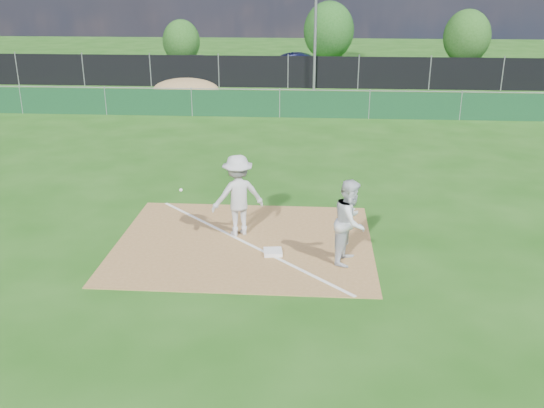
{
  "coord_description": "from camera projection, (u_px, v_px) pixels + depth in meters",
  "views": [
    {
      "loc": [
        1.59,
        -12.03,
        5.84
      ],
      "look_at": [
        0.66,
        1.0,
        1.0
      ],
      "focal_mm": 40.0,
      "sensor_mm": 36.0,
      "label": 1
    }
  ],
  "objects": [
    {
      "name": "tree_right",
      "position": [
        467.0,
        37.0,
        43.36
      ],
      "size": [
        3.32,
        3.32,
        3.94
      ],
      "color": "#382316",
      "rests_on": "ground"
    },
    {
      "name": "light_pole",
      "position": [
        316.0,
        16.0,
        33.13
      ],
      "size": [
        0.16,
        0.16,
        8.0
      ],
      "primitive_type": "cylinder",
      "color": "slate",
      "rests_on": "ground"
    },
    {
      "name": "play_at_first",
      "position": [
        238.0,
        195.0,
        14.45
      ],
      "size": [
        2.06,
        1.19,
        1.98
      ],
      "color": "silver",
      "rests_on": "infield_dirt"
    },
    {
      "name": "dirt_mound",
      "position": [
        186.0,
        90.0,
        30.83
      ],
      "size": [
        3.38,
        2.6,
        1.17
      ],
      "primitive_type": "ellipsoid",
      "color": "olive",
      "rests_on": "ground"
    },
    {
      "name": "foul_line",
      "position": [
        244.0,
        242.0,
        14.32
      ],
      "size": [
        5.01,
        5.01,
        0.01
      ],
      "primitive_type": "cube",
      "rotation": [
        0.0,
        0.0,
        0.79
      ],
      "color": "white",
      "rests_on": "infield_dirt"
    },
    {
      "name": "infield_dirt",
      "position": [
        244.0,
        242.0,
        14.33
      ],
      "size": [
        6.0,
        5.0,
        0.02
      ],
      "primitive_type": "cube",
      "color": "olive",
      "rests_on": "ground"
    },
    {
      "name": "first_base",
      "position": [
        273.0,
        252.0,
        13.7
      ],
      "size": [
        0.46,
        0.46,
        0.09
      ],
      "primitive_type": "cube",
      "rotation": [
        0.0,
        0.0,
        0.13
      ],
      "color": "white",
      "rests_on": "infield_dirt"
    },
    {
      "name": "car_mid",
      "position": [
        304.0,
        64.0,
        39.2
      ],
      "size": [
        4.47,
        2.14,
        1.41
      ],
      "primitive_type": "imported",
      "rotation": [
        0.0,
        0.0,
        1.73
      ],
      "color": "black",
      "rests_on": "parking_lot"
    },
    {
      "name": "ground",
      "position": [
        272.0,
        146.0,
        22.75
      ],
      "size": [
        90.0,
        90.0,
        0.0
      ],
      "primitive_type": "plane",
      "color": "#1C4E10",
      "rests_on": "ground"
    },
    {
      "name": "runner",
      "position": [
        350.0,
        222.0,
        13.08
      ],
      "size": [
        0.95,
        1.08,
        1.88
      ],
      "primitive_type": "imported",
      "rotation": [
        0.0,
        0.0,
        1.28
      ],
      "color": "silver",
      "rests_on": "ground"
    },
    {
      "name": "parking_lot",
      "position": [
        291.0,
        75.0,
        39.58
      ],
      "size": [
        46.0,
        9.0,
        0.01
      ],
      "primitive_type": "cube",
      "color": "black",
      "rests_on": "ground"
    },
    {
      "name": "car_right",
      "position": [
        386.0,
        66.0,
        39.14
      ],
      "size": [
        4.03,
        1.68,
        1.16
      ],
      "primitive_type": "imported",
      "rotation": [
        0.0,
        0.0,
        1.56
      ],
      "color": "black",
      "rests_on": "parking_lot"
    },
    {
      "name": "car_left",
      "position": [
        202.0,
        65.0,
        38.94
      ],
      "size": [
        4.19,
        1.74,
        1.42
      ],
      "primitive_type": "imported",
      "rotation": [
        0.0,
        0.0,
        1.55
      ],
      "color": "#939499",
      "rests_on": "parking_lot"
    },
    {
      "name": "black_fence",
      "position": [
        288.0,
        72.0,
        34.59
      ],
      "size": [
        46.0,
        0.04,
        1.8
      ],
      "primitive_type": "cube",
      "color": "black",
      "rests_on": "ground"
    },
    {
      "name": "tree_left",
      "position": [
        181.0,
        41.0,
        44.02
      ],
      "size": [
        2.7,
        2.7,
        3.2
      ],
      "color": "#382316",
      "rests_on": "ground"
    },
    {
      "name": "tree_mid",
      "position": [
        329.0,
        31.0,
        45.06
      ],
      "size": [
        3.73,
        3.73,
        4.43
      ],
      "color": "#382316",
      "rests_on": "ground"
    },
    {
      "name": "green_fence",
      "position": [
        280.0,
        104.0,
        27.21
      ],
      "size": [
        44.0,
        0.05,
        1.2
      ],
      "primitive_type": "cube",
      "color": "#0F381D",
      "rests_on": "ground"
    }
  ]
}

